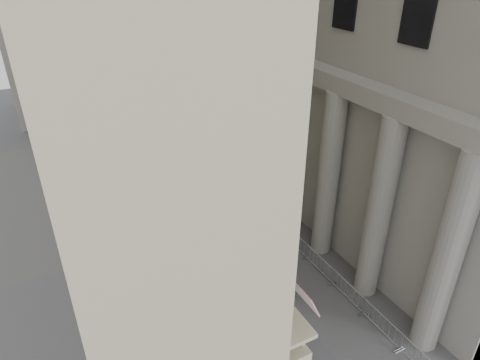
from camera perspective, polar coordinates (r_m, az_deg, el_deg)
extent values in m
cylinder|color=silver|center=(27.35, -12.44, -6.10)|extent=(0.06, 0.06, 2.29)
cylinder|color=silver|center=(28.01, -6.73, -4.62)|extent=(0.06, 0.06, 2.29)
cylinder|color=silver|center=(29.75, -14.02, -3.19)|extent=(0.06, 0.06, 2.29)
cylinder|color=silver|center=(30.36, -8.75, -1.90)|extent=(0.06, 0.06, 2.29)
cube|color=white|center=(28.20, -10.70, -1.85)|extent=(3.12, 3.12, 0.12)
cone|color=white|center=(27.94, -10.80, -0.93)|extent=(4.16, 4.16, 1.04)
cylinder|color=gray|center=(30.90, -14.35, 3.79)|extent=(0.16, 0.16, 7.75)
cylinder|color=gray|center=(29.33, -13.00, 10.76)|extent=(2.18, 1.02, 0.12)
cube|color=gray|center=(29.20, -10.89, 10.80)|extent=(0.53, 0.39, 0.15)
cube|color=black|center=(30.16, -9.60, -2.71)|extent=(0.54, 0.90, 1.83)
cube|color=#19E54C|center=(30.13, -9.43, -2.27)|extent=(0.26, 0.63, 1.02)
imported|color=#0D1436|center=(34.72, -7.99, 1.74)|extent=(0.71, 0.59, 1.67)
imported|color=black|center=(38.74, -5.54, 4.86)|extent=(0.89, 0.75, 1.65)
imported|color=black|center=(40.52, -11.55, 5.53)|extent=(0.89, 0.64, 1.68)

